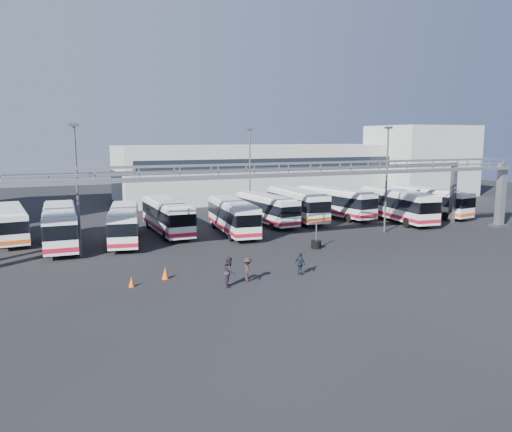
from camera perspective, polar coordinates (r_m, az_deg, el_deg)
name	(u,v)px	position (r m, az deg, el deg)	size (l,w,h in m)	color
ground	(312,260)	(38.04, 6.46, -5.06)	(140.00, 140.00, 0.00)	black
gantry	(279,181)	(42.27, 2.65, 3.97)	(51.40, 5.15, 7.10)	gray
warehouse	(258,172)	(76.50, 0.26, 5.10)	(42.00, 14.00, 8.00)	#9E9E99
building_right	(420,160)	(85.37, 18.27, 6.06)	(14.00, 12.00, 11.00)	#B2B2AD
light_pole_left	(77,184)	(40.25, -19.78, 3.52)	(0.70, 0.35, 10.21)	#4C4F54
light_pole_mid	(387,174)	(49.56, 14.71, 4.68)	(0.70, 0.35, 10.21)	#4C4F54
light_pole_back	(250,167)	(58.57, -0.70, 5.60)	(0.70, 0.35, 10.21)	#4C4F54
bus_0	(11,222)	(49.69, -26.24, -0.64)	(3.34, 10.18, 3.04)	silver
bus_1	(60,225)	(45.22, -21.49, -0.96)	(2.92, 11.23, 3.39)	silver
bus_2	(124,223)	(45.34, -14.82, -0.78)	(4.19, 10.59, 3.14)	silver
bus_3	(167,215)	(48.50, -10.12, 0.08)	(2.74, 10.78, 3.26)	silver
bus_4	(233,215)	(47.87, -2.67, 0.07)	(3.42, 10.78, 3.22)	silver
bus_5	(266,208)	(53.20, 1.18, 0.91)	(3.13, 10.38, 3.11)	silver
bus_6	(297,203)	(55.75, 4.66, 1.44)	(3.18, 11.40, 3.43)	silver
bus_7	(335,201)	(58.41, 9.02, 1.67)	(4.35, 11.36, 3.37)	silver
bus_8	(397,204)	(56.96, 15.84, 1.33)	(3.73, 11.73, 3.50)	silver
bus_9	(428,201)	(62.16, 19.07, 1.67)	(4.09, 11.03, 3.27)	silver
pedestrian_b	(229,272)	(31.20, -3.05, -6.39)	(0.90, 0.70, 1.85)	#27202C
pedestrian_c	(248,270)	(32.13, -0.97, -6.17)	(1.03, 0.59, 1.60)	black
pedestrian_d	(300,264)	(33.89, 5.09, -5.45)	(0.90, 0.37, 1.54)	black
cone_left	(132,282)	(32.19, -14.03, -7.31)	(0.39, 0.39, 0.63)	#DA4D0C
cone_right	(165,273)	(33.44, -10.32, -6.44)	(0.48, 0.48, 0.76)	#DA4D0C
tire_stack	(316,244)	(42.02, 6.89, -3.16)	(0.83, 0.83, 2.38)	black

